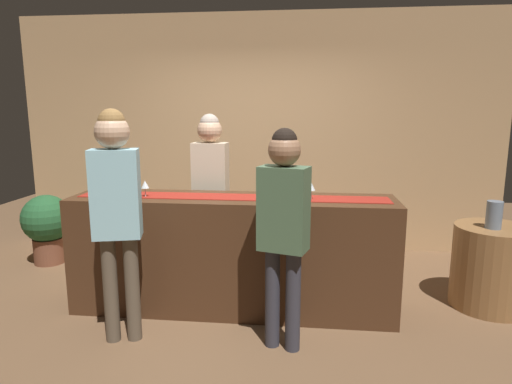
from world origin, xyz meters
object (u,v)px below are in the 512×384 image
(wine_bottle_green, at_px, (132,181))
(bartender, at_px, (211,180))
(wine_glass_near_customer, at_px, (145,185))
(customer_sipping, at_px, (284,218))
(wine_bottle_clear, at_px, (98,182))
(potted_plant_tall, at_px, (47,224))
(wine_glass_mid_counter, at_px, (311,187))
(wine_glass_far_end, at_px, (268,188))
(customer_browsing, at_px, (116,201))
(vase_on_side_table, at_px, (494,215))
(round_side_table, at_px, (492,267))

(wine_bottle_green, distance_m, bartender, 0.79)
(wine_glass_near_customer, distance_m, customer_sipping, 1.33)
(wine_bottle_clear, height_order, bartender, bartender)
(bartender, distance_m, potted_plant_tall, 2.11)
(wine_bottle_clear, bearing_deg, bartender, 35.25)
(wine_bottle_clear, relative_size, wine_glass_mid_counter, 2.10)
(potted_plant_tall, bearing_deg, wine_glass_far_end, -21.74)
(wine_bottle_clear, distance_m, bartender, 1.06)
(wine_bottle_green, bearing_deg, potted_plant_tall, 148.22)
(wine_bottle_clear, height_order, customer_sipping, customer_sipping)
(wine_glass_near_customer, relative_size, customer_browsing, 0.08)
(wine_glass_mid_counter, height_order, vase_on_side_table, wine_glass_mid_counter)
(round_side_table, relative_size, potted_plant_tall, 0.93)
(bartender, relative_size, customer_sipping, 1.05)
(customer_browsing, bearing_deg, wine_glass_near_customer, 74.39)
(vase_on_side_table, bearing_deg, customer_browsing, -163.85)
(wine_bottle_green, height_order, bartender, bartender)
(customer_browsing, distance_m, vase_on_side_table, 3.12)
(customer_sipping, xyz_separation_m, vase_on_side_table, (1.77, 0.85, -0.14))
(bartender, bearing_deg, customer_sipping, 125.63)
(customer_sipping, height_order, potted_plant_tall, customer_sipping)
(wine_glass_far_end, xyz_separation_m, customer_sipping, (0.15, -0.51, -0.12))
(customer_sipping, bearing_deg, bartender, 139.66)
(bartender, bearing_deg, customer_browsing, 72.58)
(wine_bottle_green, height_order, customer_browsing, customer_browsing)
(wine_bottle_green, relative_size, vase_on_side_table, 1.26)
(wine_glass_near_customer, xyz_separation_m, wine_glass_mid_counter, (1.41, 0.05, 0.00))
(wine_bottle_green, xyz_separation_m, wine_glass_mid_counter, (1.58, -0.10, -0.01))
(wine_bottle_green, relative_size, customer_sipping, 0.19)
(wine_glass_mid_counter, xyz_separation_m, customer_sipping, (-0.20, -0.59, -0.12))
(wine_glass_far_end, distance_m, customer_browsing, 1.19)
(round_side_table, bearing_deg, potted_plant_tall, 171.98)
(wine_bottle_green, xyz_separation_m, wine_glass_far_end, (1.23, -0.18, -0.01))
(wine_bottle_green, height_order, vase_on_side_table, wine_bottle_green)
(bartender, height_order, round_side_table, bartender)
(customer_browsing, bearing_deg, wine_glass_far_end, 11.83)
(round_side_table, bearing_deg, wine_bottle_clear, -174.72)
(wine_bottle_clear, relative_size, vase_on_side_table, 1.26)
(customer_sipping, distance_m, vase_on_side_table, 1.96)
(wine_bottle_clear, xyz_separation_m, wine_glass_mid_counter, (1.85, 0.00, -0.01))
(wine_glass_near_customer, height_order, bartender, bartender)
(wine_glass_far_end, height_order, bartender, bartender)
(wine_glass_far_end, bearing_deg, wine_glass_mid_counter, 13.22)
(wine_glass_far_end, relative_size, customer_browsing, 0.08)
(customer_browsing, distance_m, potted_plant_tall, 2.30)
(customer_browsing, bearing_deg, wine_bottle_clear, 110.86)
(wine_bottle_clear, bearing_deg, vase_on_side_table, 4.38)
(wine_glass_far_end, bearing_deg, customer_browsing, -153.91)
(wine_bottle_clear, distance_m, wine_glass_far_end, 1.50)
(bartender, xyz_separation_m, customer_sipping, (0.78, -1.20, -0.06))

